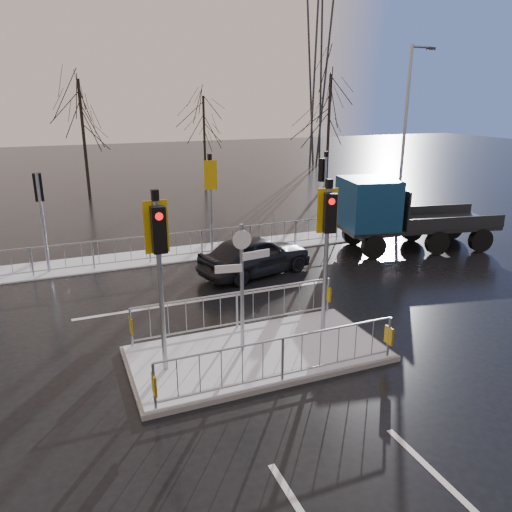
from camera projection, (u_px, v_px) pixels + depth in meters
name	position (u px, v px, depth m)	size (l,w,h in m)	color
ground	(257.00, 356.00, 11.88)	(120.00, 120.00, 0.00)	black
snow_verge	(173.00, 255.00, 19.45)	(30.00, 2.00, 0.04)	white
lane_markings	(263.00, 362.00, 11.59)	(8.00, 11.38, 0.01)	silver
traffic_island	(257.00, 341.00, 11.77)	(6.00, 3.04, 4.15)	slate
far_kerb_fixtures	(183.00, 232.00, 18.81)	(18.00, 0.65, 3.83)	#949BA2
car_far_lane	(255.00, 255.00, 17.21)	(1.64, 4.08, 1.39)	black
flatbed_truck	(388.00, 212.00, 19.71)	(6.57, 3.41, 2.90)	black
tree_far_a	(82.00, 116.00, 29.07)	(3.75, 3.75, 7.08)	black
tree_far_b	(204.00, 123.00, 33.93)	(3.25, 3.25, 6.14)	black
tree_far_c	(329.00, 109.00, 33.89)	(4.00, 4.00, 7.55)	black
street_lamp_right	(406.00, 133.00, 21.87)	(1.25, 0.18, 8.00)	#949BA2
pylon_wires	(307.00, 32.00, 41.08)	(70.00, 2.38, 19.97)	#2D3033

